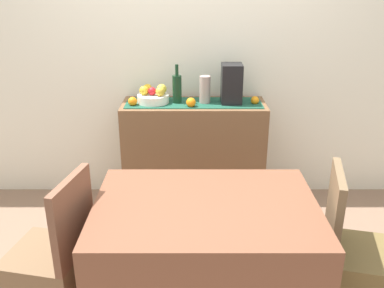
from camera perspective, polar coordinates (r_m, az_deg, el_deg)
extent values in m
cube|color=#816450|center=(2.95, -1.14, -16.84)|extent=(6.40, 6.40, 0.02)
cube|color=silver|center=(3.52, -0.92, 13.88)|extent=(6.40, 0.06, 2.70)
cube|color=brown|center=(3.51, 0.31, -1.47)|extent=(1.15, 0.42, 0.89)
cube|color=#1A4C39|center=(3.36, 0.32, 5.60)|extent=(1.08, 0.32, 0.01)
cylinder|color=silver|center=(3.36, -5.22, 6.15)|extent=(0.25, 0.25, 0.06)
sphere|color=gold|center=(3.37, -4.05, 7.46)|extent=(0.08, 0.08, 0.08)
sphere|color=gold|center=(3.41, -5.97, 7.51)|extent=(0.07, 0.07, 0.07)
sphere|color=red|center=(3.33, -5.35, 7.14)|extent=(0.06, 0.06, 0.06)
sphere|color=gold|center=(3.30, -4.27, 7.09)|extent=(0.07, 0.07, 0.07)
sphere|color=gold|center=(3.35, -6.46, 7.22)|extent=(0.07, 0.07, 0.07)
cylinder|color=#13321C|center=(3.33, -1.96, 7.39)|extent=(0.07, 0.07, 0.22)
cylinder|color=#13321C|center=(3.30, -2.00, 9.99)|extent=(0.03, 0.03, 0.09)
cube|color=black|center=(3.33, 5.46, 8.10)|extent=(0.16, 0.18, 0.31)
cylinder|color=#A49089|center=(3.33, 1.83, 7.35)|extent=(0.09, 0.09, 0.22)
sphere|color=orange|center=(3.36, 8.61, 5.88)|extent=(0.06, 0.06, 0.06)
sphere|color=orange|center=(3.25, -0.07, 5.66)|extent=(0.07, 0.07, 0.07)
sphere|color=orange|center=(3.31, -7.99, 5.74)|extent=(0.07, 0.07, 0.07)
cube|color=brown|center=(2.40, 1.85, -15.80)|extent=(1.16, 0.83, 0.74)
cube|color=brown|center=(2.61, -18.44, -17.55)|extent=(0.47, 0.47, 0.45)
cube|color=brown|center=(2.28, -15.78, -9.67)|extent=(0.12, 0.40, 0.45)
cube|color=brown|center=(2.66, 21.64, -17.25)|extent=(0.48, 0.48, 0.45)
cube|color=brown|center=(2.38, 18.83, -8.57)|extent=(0.13, 0.40, 0.45)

